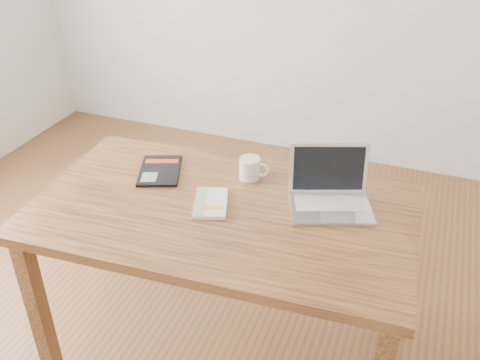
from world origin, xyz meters
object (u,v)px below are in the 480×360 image
(desk, at_px, (223,227))
(black_guidebook, at_px, (160,171))
(laptop, at_px, (330,193))
(white_guidebook, at_px, (211,203))
(coffee_mug, at_px, (250,168))

(desk, bearing_deg, black_guidebook, 152.73)
(black_guidebook, xyz_separation_m, laptop, (0.72, 0.02, 0.04))
(white_guidebook, distance_m, laptop, 0.46)
(black_guidebook, distance_m, coffee_mug, 0.39)
(laptop, relative_size, coffee_mug, 2.98)
(desk, relative_size, black_guidebook, 5.11)
(white_guidebook, distance_m, black_guidebook, 0.34)
(desk, bearing_deg, coffee_mug, 80.72)
(white_guidebook, height_order, coffee_mug, coffee_mug)
(desk, relative_size, white_guidebook, 6.42)
(coffee_mug, bearing_deg, laptop, -18.24)
(desk, relative_size, laptop, 4.05)
(desk, height_order, laptop, laptop)
(desk, distance_m, coffee_mug, 0.28)
(desk, distance_m, black_guidebook, 0.39)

